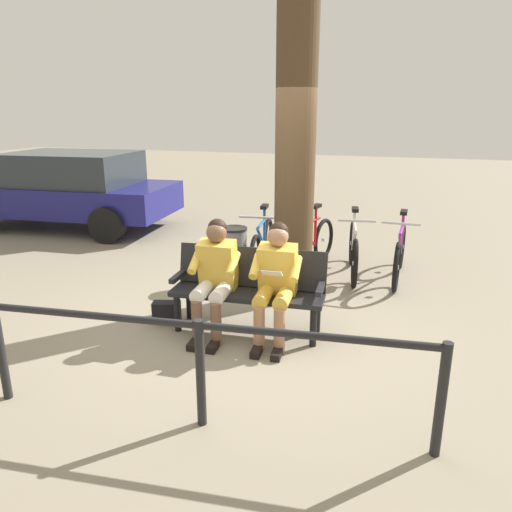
{
  "coord_description": "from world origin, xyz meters",
  "views": [
    {
      "loc": [
        -1.67,
        4.65,
        2.29
      ],
      "look_at": [
        -0.13,
        -0.14,
        0.75
      ],
      "focal_mm": 34.23,
      "sensor_mm": 36.0,
      "label": 1
    }
  ],
  "objects_px": {
    "bicycle_orange": "(310,246)",
    "bicycle_green": "(262,246)",
    "bicycle_purple": "(353,251)",
    "parked_car": "(68,188)",
    "bench": "(249,284)",
    "bicycle_black": "(400,254)",
    "person_reading": "(276,277)",
    "handbag": "(167,312)",
    "person_companion": "(215,272)",
    "litter_bin": "(234,256)",
    "tree_trunk": "(295,157)"
  },
  "relations": [
    {
      "from": "bicycle_purple",
      "to": "litter_bin",
      "type": "bearing_deg",
      "value": -69.67
    },
    {
      "from": "bench",
      "to": "parked_car",
      "type": "relative_size",
      "value": 0.38
    },
    {
      "from": "person_companion",
      "to": "bicycle_black",
      "type": "bearing_deg",
      "value": -131.54
    },
    {
      "from": "bicycle_black",
      "to": "parked_car",
      "type": "relative_size",
      "value": 0.39
    },
    {
      "from": "bench",
      "to": "bicycle_green",
      "type": "bearing_deg",
      "value": -80.88
    },
    {
      "from": "bicycle_black",
      "to": "bicycle_green",
      "type": "height_order",
      "value": "same"
    },
    {
      "from": "person_reading",
      "to": "handbag",
      "type": "xyz_separation_m",
      "value": [
        1.24,
        0.0,
        -0.54
      ]
    },
    {
      "from": "litter_bin",
      "to": "bicycle_black",
      "type": "relative_size",
      "value": 0.46
    },
    {
      "from": "litter_bin",
      "to": "parked_car",
      "type": "bearing_deg",
      "value": -26.01
    },
    {
      "from": "bench",
      "to": "tree_trunk",
      "type": "relative_size",
      "value": 0.47
    },
    {
      "from": "bicycle_orange",
      "to": "bicycle_green",
      "type": "xyz_separation_m",
      "value": [
        0.65,
        0.26,
        0.0
      ]
    },
    {
      "from": "person_reading",
      "to": "bicycle_black",
      "type": "xyz_separation_m",
      "value": [
        -1.14,
        -2.26,
        -0.31
      ]
    },
    {
      "from": "bicycle_purple",
      "to": "bicycle_orange",
      "type": "bearing_deg",
      "value": -104.76
    },
    {
      "from": "tree_trunk",
      "to": "bicycle_black",
      "type": "relative_size",
      "value": 2.06
    },
    {
      "from": "tree_trunk",
      "to": "bicycle_purple",
      "type": "xyz_separation_m",
      "value": [
        -0.64,
        -1.0,
        -1.37
      ]
    },
    {
      "from": "bicycle_black",
      "to": "bicycle_purple",
      "type": "height_order",
      "value": "same"
    },
    {
      "from": "handbag",
      "to": "parked_car",
      "type": "distance_m",
      "value": 5.27
    },
    {
      "from": "handbag",
      "to": "bicycle_orange",
      "type": "distance_m",
      "value": 2.58
    },
    {
      "from": "bicycle_purple",
      "to": "bicycle_green",
      "type": "bearing_deg",
      "value": -90.47
    },
    {
      "from": "bicycle_purple",
      "to": "bicycle_orange",
      "type": "xyz_separation_m",
      "value": [
        0.64,
        -0.07,
        0.0
      ]
    },
    {
      "from": "bicycle_black",
      "to": "person_companion",
      "type": "bearing_deg",
      "value": -35.76
    },
    {
      "from": "tree_trunk",
      "to": "bicycle_green",
      "type": "bearing_deg",
      "value": -51.12
    },
    {
      "from": "bench",
      "to": "person_companion",
      "type": "bearing_deg",
      "value": 27.03
    },
    {
      "from": "bicycle_purple",
      "to": "parked_car",
      "type": "xyz_separation_m",
      "value": [
        5.67,
        -1.22,
        0.41
      ]
    },
    {
      "from": "person_reading",
      "to": "bicycle_orange",
      "type": "xyz_separation_m",
      "value": [
        0.13,
        -2.31,
        -0.31
      ]
    },
    {
      "from": "bicycle_purple",
      "to": "parked_car",
      "type": "bearing_deg",
      "value": -110.97
    },
    {
      "from": "bicycle_green",
      "to": "parked_car",
      "type": "distance_m",
      "value": 4.63
    },
    {
      "from": "bicycle_green",
      "to": "bicycle_black",
      "type": "bearing_deg",
      "value": 89.47
    },
    {
      "from": "tree_trunk",
      "to": "bicycle_orange",
      "type": "bearing_deg",
      "value": -89.82
    },
    {
      "from": "bench",
      "to": "handbag",
      "type": "distance_m",
      "value": 1.0
    },
    {
      "from": "bicycle_black",
      "to": "bicycle_green",
      "type": "bearing_deg",
      "value": -82.11
    },
    {
      "from": "handbag",
      "to": "bicycle_black",
      "type": "bearing_deg",
      "value": -136.41
    },
    {
      "from": "parked_car",
      "to": "tree_trunk",
      "type": "bearing_deg",
      "value": 151.46
    },
    {
      "from": "bench",
      "to": "bicycle_green",
      "type": "relative_size",
      "value": 0.97
    },
    {
      "from": "handbag",
      "to": "litter_bin",
      "type": "height_order",
      "value": "litter_bin"
    },
    {
      "from": "person_reading",
      "to": "person_companion",
      "type": "distance_m",
      "value": 0.64
    },
    {
      "from": "person_reading",
      "to": "handbag",
      "type": "bearing_deg",
      "value": -3.86
    },
    {
      "from": "bicycle_orange",
      "to": "parked_car",
      "type": "bearing_deg",
      "value": -89.44
    },
    {
      "from": "bench",
      "to": "bicycle_black",
      "type": "distance_m",
      "value": 2.58
    },
    {
      "from": "bench",
      "to": "litter_bin",
      "type": "xyz_separation_m",
      "value": [
        0.64,
        -1.28,
        -0.12
      ]
    },
    {
      "from": "tree_trunk",
      "to": "parked_car",
      "type": "bearing_deg",
      "value": -23.7
    },
    {
      "from": "bicycle_green",
      "to": "parked_car",
      "type": "bearing_deg",
      "value": -114.39
    },
    {
      "from": "person_companion",
      "to": "bicycle_green",
      "type": "xyz_separation_m",
      "value": [
        0.14,
        -2.1,
        -0.3
      ]
    },
    {
      "from": "person_companion",
      "to": "bicycle_orange",
      "type": "distance_m",
      "value": 2.43
    },
    {
      "from": "bicycle_black",
      "to": "parked_car",
      "type": "bearing_deg",
      "value": -99.0
    },
    {
      "from": "litter_bin",
      "to": "bicycle_orange",
      "type": "relative_size",
      "value": 0.47
    },
    {
      "from": "litter_bin",
      "to": "tree_trunk",
      "type": "bearing_deg",
      "value": 168.86
    },
    {
      "from": "bicycle_purple",
      "to": "bench",
      "type": "bearing_deg",
      "value": -30.6
    },
    {
      "from": "person_companion",
      "to": "bicycle_orange",
      "type": "relative_size",
      "value": 0.73
    },
    {
      "from": "handbag",
      "to": "bench",
      "type": "bearing_deg",
      "value": -171.02
    }
  ]
}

